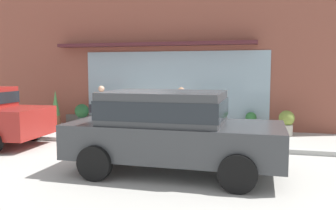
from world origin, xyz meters
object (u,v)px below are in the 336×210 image
object	(u,v)px
fire_hydrant	(118,121)
parked_car_dark_gray	(171,127)
potted_plant_near_hydrant	(56,109)
potted_plant_window_right	(136,118)
potted_plant_doorstep	(286,122)
pedestrian_with_handbag	(101,106)
potted_plant_by_entrance	(192,124)
potted_plant_window_left	(251,122)
potted_plant_corner_tall	(82,113)
pedestrian_passerby	(181,108)

from	to	relation	value
fire_hydrant	parked_car_dark_gray	bearing A→B (deg)	-53.60
potted_plant_near_hydrant	potted_plant_window_right	distance (m)	3.19
fire_hydrant	potted_plant_doorstep	world-z (taller)	fire_hydrant
pedestrian_with_handbag	potted_plant_by_entrance	bearing A→B (deg)	161.04
fire_hydrant	potted_plant_window_left	bearing A→B (deg)	22.49
pedestrian_with_handbag	potted_plant_window_right	distance (m)	1.49
pedestrian_with_handbag	potted_plant_near_hydrant	bearing A→B (deg)	-62.05
pedestrian_with_handbag	potted_plant_window_left	world-z (taller)	pedestrian_with_handbag
potted_plant_corner_tall	potted_plant_window_right	bearing A→B (deg)	2.29
potted_plant_window_left	potted_plant_near_hydrant	bearing A→B (deg)	-177.34
pedestrian_passerby	potted_plant_doorstep	world-z (taller)	pedestrian_passerby
potted_plant_near_hydrant	pedestrian_passerby	bearing A→B (deg)	-10.91
potted_plant_window_left	potted_plant_window_right	distance (m)	4.05
parked_car_dark_gray	potted_plant_by_entrance	xyz separation A→B (m)	(-0.47, 4.97, -0.69)
potted_plant_corner_tall	potted_plant_near_hydrant	xyz separation A→B (m)	(-1.08, -0.02, 0.15)
potted_plant_by_entrance	potted_plant_window_right	xyz separation A→B (m)	(-2.05, 0.05, 0.13)
potted_plant_window_right	potted_plant_doorstep	bearing A→B (deg)	-2.13
potted_plant_corner_tall	potted_plant_window_right	xyz separation A→B (m)	(2.10, 0.08, -0.11)
fire_hydrant	potted_plant_corner_tall	distance (m)	2.44
potted_plant_window_left	potted_plant_corner_tall	size ratio (longest dim) A/B	0.81
potted_plant_window_left	potted_plant_corner_tall	distance (m)	6.15
pedestrian_with_handbag	pedestrian_passerby	size ratio (longest dim) A/B	1.01
potted_plant_near_hydrant	potted_plant_doorstep	bearing A→B (deg)	-0.63
potted_plant_doorstep	potted_plant_corner_tall	bearing A→B (deg)	179.14
pedestrian_with_handbag	potted_plant_doorstep	bearing A→B (deg)	149.74
potted_plant_doorstep	potted_plant_by_entrance	world-z (taller)	potted_plant_doorstep
potted_plant_doorstep	potted_plant_near_hydrant	bearing A→B (deg)	179.37
parked_car_dark_gray	potted_plant_window_left	size ratio (longest dim) A/B	6.37
pedestrian_passerby	parked_car_dark_gray	size ratio (longest dim) A/B	0.36
potted_plant_by_entrance	parked_car_dark_gray	bearing A→B (deg)	-84.58
fire_hydrant	potted_plant_near_hydrant	bearing A→B (deg)	155.98
pedestrian_with_handbag	potted_plant_corner_tall	world-z (taller)	pedestrian_with_handbag
potted_plant_corner_tall	potted_plant_by_entrance	size ratio (longest dim) A/B	1.62
parked_car_dark_gray	potted_plant_by_entrance	size ratio (longest dim) A/B	8.31
potted_plant_doorstep	potted_plant_window_left	size ratio (longest dim) A/B	1.20
potted_plant_corner_tall	potted_plant_near_hydrant	world-z (taller)	potted_plant_near_hydrant
fire_hydrant	potted_plant_doorstep	size ratio (longest dim) A/B	1.18
pedestrian_with_handbag	potted_plant_near_hydrant	distance (m)	2.55
potted_plant_doorstep	pedestrian_with_handbag	bearing A→B (deg)	-171.41
parked_car_dark_gray	potted_plant_corner_tall	bearing A→B (deg)	133.86
fire_hydrant	potted_plant_near_hydrant	xyz separation A→B (m)	(-3.09, 1.38, 0.17)
pedestrian_with_handbag	potted_plant_doorstep	xyz separation A→B (m)	(6.01, 0.91, -0.47)
parked_car_dark_gray	fire_hydrant	bearing A→B (deg)	127.18
pedestrian_passerby	potted_plant_doorstep	size ratio (longest dim) A/B	1.91
fire_hydrant	parked_car_dark_gray	distance (m)	4.43
fire_hydrant	potted_plant_window_left	xyz separation A→B (m)	(4.13, 1.71, -0.14)
potted_plant_doorstep	potted_plant_window_left	xyz separation A→B (m)	(-1.12, 0.43, -0.11)
pedestrian_with_handbag	potted_plant_window_left	size ratio (longest dim) A/B	2.32
parked_car_dark_gray	potted_plant_near_hydrant	size ratio (longest dim) A/B	3.22
potted_plant_corner_tall	potted_plant_by_entrance	bearing A→B (deg)	0.47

